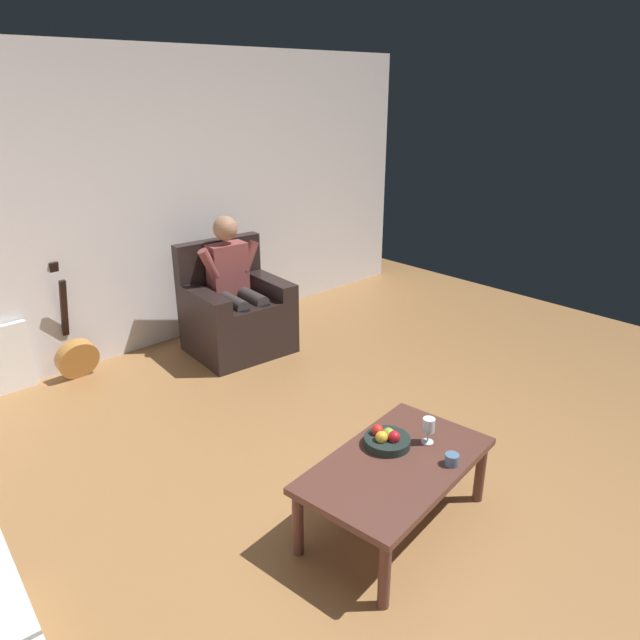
# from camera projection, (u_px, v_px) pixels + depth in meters

# --- Properties ---
(ground_plane) EXTENTS (7.66, 7.66, 0.00)m
(ground_plane) POSITION_uv_depth(u_px,v_px,m) (425.00, 504.00, 3.50)
(ground_plane) COLOR olive
(wall_back) EXTENTS (6.55, 0.06, 2.64)m
(wall_back) POSITION_uv_depth(u_px,v_px,m) (139.00, 206.00, 5.17)
(wall_back) COLOR silver
(wall_back) RESTS_ON ground
(armchair) EXTENTS (0.91, 0.82, 1.00)m
(armchair) POSITION_uv_depth(u_px,v_px,m) (236.00, 314.00, 5.41)
(armchair) COLOR black
(armchair) RESTS_ON ground
(person_seated) EXTENTS (0.62, 0.61, 1.24)m
(person_seated) POSITION_uv_depth(u_px,v_px,m) (235.00, 281.00, 5.27)
(person_seated) COLOR brown
(person_seated) RESTS_ON ground
(coffee_table) EXTENTS (1.18, 0.77, 0.42)m
(coffee_table) POSITION_uv_depth(u_px,v_px,m) (396.00, 470.00, 3.20)
(coffee_table) COLOR #543028
(coffee_table) RESTS_ON ground
(guitar) EXTENTS (0.35, 0.32, 0.99)m
(guitar) POSITION_uv_depth(u_px,v_px,m) (76.00, 354.00, 4.93)
(guitar) COLOR #B67A38
(guitar) RESTS_ON ground
(wine_glass_near) EXTENTS (0.07, 0.07, 0.16)m
(wine_glass_near) POSITION_uv_depth(u_px,v_px,m) (429.00, 427.00, 3.31)
(wine_glass_near) COLOR silver
(wine_glass_near) RESTS_ON coffee_table
(fruit_bowl) EXTENTS (0.26, 0.26, 0.11)m
(fruit_bowl) POSITION_uv_depth(u_px,v_px,m) (387.00, 439.00, 3.31)
(fruit_bowl) COLOR #1C2825
(fruit_bowl) RESTS_ON coffee_table
(candle_jar) EXTENTS (0.08, 0.08, 0.06)m
(candle_jar) POSITION_uv_depth(u_px,v_px,m) (452.00, 459.00, 3.14)
(candle_jar) COLOR slate
(candle_jar) RESTS_ON coffee_table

